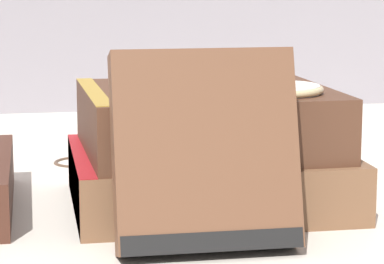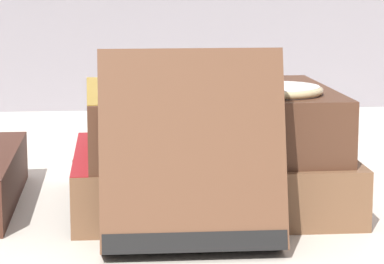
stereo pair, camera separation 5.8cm
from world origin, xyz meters
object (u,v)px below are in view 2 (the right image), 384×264
at_px(book_leaning_front, 192,159).
at_px(pocket_watch, 279,90).
at_px(reading_glasses, 123,160).
at_px(book_flat_bottom, 203,178).
at_px(book_flat_top, 202,120).

xyz_separation_m(book_leaning_front, pocket_watch, (0.07, 0.07, 0.03)).
bearing_deg(reading_glasses, book_leaning_front, -68.47).
relative_size(book_flat_bottom, reading_glasses, 1.96).
bearing_deg(reading_glasses, book_flat_top, -57.38).
bearing_deg(pocket_watch, book_flat_bottom, 145.43).
relative_size(book_flat_bottom, book_leaning_front, 1.59).
bearing_deg(reading_glasses, pocket_watch, -47.95).
bearing_deg(book_flat_top, pocket_watch, -35.64).
bearing_deg(pocket_watch, book_flat_top, 146.05).
xyz_separation_m(book_flat_bottom, book_leaning_front, (-0.02, -0.11, 0.04)).
xyz_separation_m(book_flat_top, book_leaning_front, (-0.02, -0.11, -0.01)).
distance_m(book_flat_top, reading_glasses, 0.18).
bearing_deg(book_leaning_front, book_flat_top, 81.02).
height_order(book_flat_top, pocket_watch, pocket_watch).
distance_m(book_flat_top, pocket_watch, 0.07).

